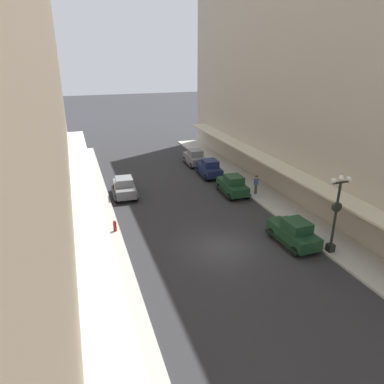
% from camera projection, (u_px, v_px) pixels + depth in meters
% --- Properties ---
extents(ground_plane, '(200.00, 200.00, 0.00)m').
position_uv_depth(ground_plane, '(221.00, 248.00, 23.57)').
color(ground_plane, '#2D2D30').
extents(sidewalk_left, '(3.00, 60.00, 0.15)m').
position_uv_depth(sidewalk_left, '(106.00, 268.00, 21.28)').
color(sidewalk_left, '#B7B5AD').
rests_on(sidewalk_left, ground).
extents(sidewalk_right, '(3.00, 60.00, 0.15)m').
position_uv_depth(sidewalk_right, '(316.00, 230.00, 25.80)').
color(sidewalk_right, '#B7B5AD').
rests_on(sidewalk_right, ground).
extents(building_row_left, '(4.30, 60.00, 26.05)m').
position_uv_depth(building_row_left, '(18.00, 30.00, 15.77)').
color(building_row_left, gray).
rests_on(building_row_left, ground).
extents(building_row_right, '(4.30, 60.00, 27.86)m').
position_uv_depth(building_row_right, '(383.00, 20.00, 21.61)').
color(building_row_right, '#B2A899').
rests_on(building_row_right, ground).
extents(parked_car_0, '(2.26, 4.30, 1.84)m').
position_uv_depth(parked_car_0, '(294.00, 232.00, 23.72)').
color(parked_car_0, '#193D23').
rests_on(parked_car_0, ground).
extents(parked_car_1, '(2.27, 4.31, 1.84)m').
position_uv_depth(parked_car_1, '(233.00, 185.00, 32.31)').
color(parked_car_1, '#193D23').
rests_on(parked_car_1, ground).
extents(parked_car_2, '(2.30, 4.32, 1.84)m').
position_uv_depth(parked_car_2, '(209.00, 168.00, 37.08)').
color(parked_car_2, '#19234C').
rests_on(parked_car_2, ground).
extents(parked_car_3, '(2.31, 4.32, 1.84)m').
position_uv_depth(parked_car_3, '(124.00, 186.00, 31.85)').
color(parked_car_3, slate).
rests_on(parked_car_3, ground).
extents(parked_car_4, '(2.23, 4.29, 1.84)m').
position_uv_depth(parked_car_4, '(195.00, 157.00, 41.00)').
color(parked_car_4, slate).
rests_on(parked_car_4, ground).
extents(lamp_post_with_clock, '(1.42, 0.44, 5.16)m').
position_uv_depth(lamp_post_with_clock, '(336.00, 211.00, 21.93)').
color(lamp_post_with_clock, black).
rests_on(lamp_post_with_clock, sidewalk_right).
extents(fire_hydrant, '(0.24, 0.24, 0.82)m').
position_uv_depth(fire_hydrant, '(115.00, 226.00, 25.41)').
color(fire_hydrant, '#B21E19').
rests_on(fire_hydrant, sidewalk_left).
extents(pedestrian_0, '(0.36, 0.24, 1.64)m').
position_uv_depth(pedestrian_0, '(87.00, 163.00, 38.41)').
color(pedestrian_0, slate).
rests_on(pedestrian_0, sidewalk_left).
extents(pedestrian_1, '(0.36, 0.28, 1.67)m').
position_uv_depth(pedestrian_1, '(256.00, 185.00, 32.11)').
color(pedestrian_1, '#4C4238').
rests_on(pedestrian_1, sidewalk_right).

